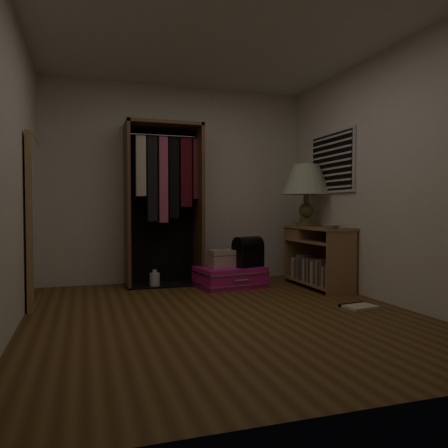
{
  "coord_description": "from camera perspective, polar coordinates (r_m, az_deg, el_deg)",
  "views": [
    {
      "loc": [
        -1.22,
        -3.77,
        0.97
      ],
      "look_at": [
        0.3,
        0.95,
        0.8
      ],
      "focal_mm": 35.0,
      "sensor_mm": 36.0,
      "label": 1
    }
  ],
  "objects": [
    {
      "name": "open_wardrobe",
      "position": [
        5.63,
        -7.8,
        4.32
      ],
      "size": [
        0.96,
        0.5,
        2.05
      ],
      "color": "brown",
      "rests_on": "ground"
    },
    {
      "name": "floor_book",
      "position": [
        4.57,
        17.08,
        -10.21
      ],
      "size": [
        0.34,
        0.29,
        0.03
      ],
      "rotation": [
        0.0,
        0.0,
        0.15
      ],
      "color": "beige",
      "rests_on": "ground"
    },
    {
      "name": "brass_tray",
      "position": [
        5.49,
        12.37,
        -0.31
      ],
      "size": [
        0.31,
        0.31,
        0.01
      ],
      "rotation": [
        0.0,
        0.0,
        0.36
      ],
      "color": "#A67C40",
      "rests_on": "console_bookshelf"
    },
    {
      "name": "floor_mirror",
      "position": [
        4.8,
        -23.62,
        0.36
      ],
      "size": [
        0.06,
        0.8,
        1.7
      ],
      "color": "tan",
      "rests_on": "ground"
    },
    {
      "name": "room_walls",
      "position": [
        4.06,
        0.91,
        9.45
      ],
      "size": [
        3.52,
        4.02,
        2.6
      ],
      "color": "silver",
      "rests_on": "ground"
    },
    {
      "name": "table_lamp",
      "position": [
        5.79,
        10.71,
        5.53
      ],
      "size": [
        0.71,
        0.71,
        0.8
      ],
      "rotation": [
        0.0,
        0.0,
        -0.13
      ],
      "color": "#4C5428",
      "rests_on": "console_bookshelf"
    },
    {
      "name": "white_jug",
      "position": [
        5.5,
        -9.04,
        -7.22
      ],
      "size": [
        0.13,
        0.13,
        0.22
      ],
      "rotation": [
        0.0,
        0.0,
        0.01
      ],
      "color": "silver",
      "rests_on": "ground"
    },
    {
      "name": "ceramic_bowl",
      "position": [
        5.15,
        13.92,
        -0.31
      ],
      "size": [
        0.21,
        0.21,
        0.04
      ],
      "primitive_type": "imported",
      "rotation": [
        0.0,
        0.0,
        0.22
      ],
      "color": "#ABCDAE",
      "rests_on": "console_bookshelf"
    },
    {
      "name": "train_case",
      "position": [
        5.42,
        -0.2,
        -4.51
      ],
      "size": [
        0.34,
        0.25,
        0.23
      ],
      "rotation": [
        0.0,
        0.0,
        0.09
      ],
      "color": "#B9A88D",
      "rests_on": "pink_suitcase"
    },
    {
      "name": "ground",
      "position": [
        4.08,
        0.07,
        -11.8
      ],
      "size": [
        4.0,
        4.0,
        0.0
      ],
      "primitive_type": "plane",
      "color": "brown",
      "rests_on": "ground"
    },
    {
      "name": "black_bag",
      "position": [
        5.47,
        3.14,
        -3.56
      ],
      "size": [
        0.4,
        0.32,
        0.38
      ],
      "rotation": [
        0.0,
        0.0,
        0.32
      ],
      "color": "black",
      "rests_on": "pink_suitcase"
    },
    {
      "name": "console_bookshelf",
      "position": [
        5.57,
        11.98,
        -3.99
      ],
      "size": [
        0.42,
        1.12,
        0.75
      ],
      "color": "#976E49",
      "rests_on": "ground"
    },
    {
      "name": "pink_suitcase",
      "position": [
        5.48,
        0.78,
        -6.91
      ],
      "size": [
        0.9,
        0.71,
        0.25
      ],
      "rotation": [
        0.0,
        0.0,
        0.16
      ],
      "color": "#D21983",
      "rests_on": "ground"
    }
  ]
}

